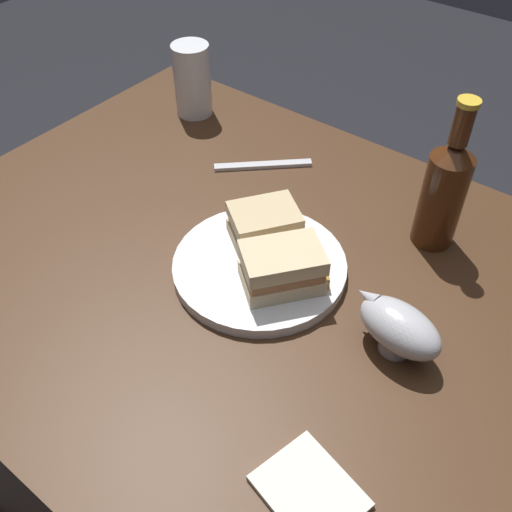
% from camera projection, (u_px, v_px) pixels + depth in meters
% --- Properties ---
extents(ground_plane, '(6.00, 6.00, 0.00)m').
position_uv_depth(ground_plane, '(254.00, 481.00, 1.39)').
color(ground_plane, black).
extents(dining_table, '(1.12, 0.84, 0.72)m').
position_uv_depth(dining_table, '(253.00, 399.00, 1.14)').
color(dining_table, '#422816').
rests_on(dining_table, ground).
extents(plate, '(0.26, 0.26, 0.02)m').
position_uv_depth(plate, '(260.00, 266.00, 0.88)').
color(plate, white).
rests_on(plate, dining_table).
extents(sandwich_half_left, '(0.13, 0.14, 0.06)m').
position_uv_depth(sandwich_half_left, '(282.00, 268.00, 0.82)').
color(sandwich_half_left, beige).
rests_on(sandwich_half_left, plate).
extents(sandwich_half_right, '(0.12, 0.13, 0.06)m').
position_uv_depth(sandwich_half_right, '(264.00, 225.00, 0.89)').
color(sandwich_half_right, '#CCB284').
rests_on(sandwich_half_right, plate).
extents(potato_wedge_front, '(0.05, 0.04, 0.02)m').
position_uv_depth(potato_wedge_front, '(281.00, 241.00, 0.89)').
color(potato_wedge_front, '#B77F33').
rests_on(potato_wedge_front, plate).
extents(potato_wedge_middle, '(0.02, 0.05, 0.02)m').
position_uv_depth(potato_wedge_middle, '(299.00, 262.00, 0.86)').
color(potato_wedge_middle, gold).
rests_on(potato_wedge_middle, plate).
extents(potato_wedge_back, '(0.05, 0.02, 0.01)m').
position_uv_depth(potato_wedge_back, '(290.00, 262.00, 0.86)').
color(potato_wedge_back, '#AD702D').
rests_on(potato_wedge_back, plate).
extents(potato_wedge_left_edge, '(0.05, 0.05, 0.02)m').
position_uv_depth(potato_wedge_left_edge, '(312.00, 282.00, 0.83)').
color(potato_wedge_left_edge, '#AD702D').
rests_on(potato_wedge_left_edge, plate).
extents(potato_wedge_right_edge, '(0.05, 0.04, 0.02)m').
position_uv_depth(potato_wedge_right_edge, '(284.00, 223.00, 0.92)').
color(potato_wedge_right_edge, '#AD702D').
rests_on(potato_wedge_right_edge, plate).
extents(potato_wedge_stray, '(0.04, 0.04, 0.02)m').
position_uv_depth(potato_wedge_stray, '(300.00, 276.00, 0.84)').
color(potato_wedge_stray, gold).
rests_on(potato_wedge_stray, plate).
extents(pint_glass, '(0.07, 0.07, 0.14)m').
position_uv_depth(pint_glass, '(193.00, 84.00, 1.17)').
color(pint_glass, white).
rests_on(pint_glass, dining_table).
extents(gravy_boat, '(0.14, 0.09, 0.07)m').
position_uv_depth(gravy_boat, '(400.00, 326.00, 0.75)').
color(gravy_boat, '#B7B7BC').
rests_on(gravy_boat, dining_table).
extents(cider_bottle, '(0.07, 0.07, 0.25)m').
position_uv_depth(cider_bottle, '(444.00, 190.00, 0.87)').
color(cider_bottle, '#47230F').
rests_on(cider_bottle, dining_table).
extents(napkin, '(0.13, 0.11, 0.01)m').
position_uv_depth(napkin, '(309.00, 491.00, 0.64)').
color(napkin, silver).
rests_on(napkin, dining_table).
extents(fork, '(0.14, 0.13, 0.01)m').
position_uv_depth(fork, '(263.00, 165.00, 1.07)').
color(fork, silver).
rests_on(fork, dining_table).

